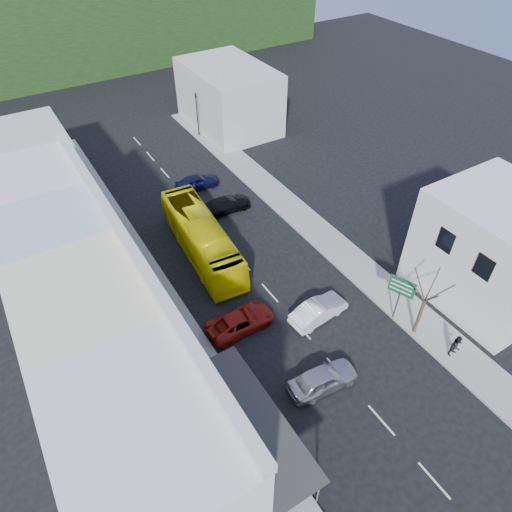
% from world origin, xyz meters
% --- Properties ---
extents(ground, '(120.00, 120.00, 0.00)m').
position_xyz_m(ground, '(0.00, 0.00, 0.00)').
color(ground, black).
rests_on(ground, ground).
extents(sidewalk_left, '(3.00, 52.00, 0.15)m').
position_xyz_m(sidewalk_left, '(-7.50, 10.00, 0.07)').
color(sidewalk_left, gray).
rests_on(sidewalk_left, ground).
extents(sidewalk_right, '(3.00, 52.00, 0.15)m').
position_xyz_m(sidewalk_right, '(7.50, 10.00, 0.07)').
color(sidewalk_right, gray).
rests_on(sidewalk_right, ground).
extents(shopfront_row, '(8.25, 30.00, 8.00)m').
position_xyz_m(shopfront_row, '(-12.49, 5.00, 4.00)').
color(shopfront_row, silver).
rests_on(shopfront_row, ground).
extents(right_building, '(8.00, 9.00, 8.00)m').
position_xyz_m(right_building, '(13.50, -4.00, 4.00)').
color(right_building, silver).
rests_on(right_building, ground).
extents(distant_block_left, '(8.00, 10.00, 6.00)m').
position_xyz_m(distant_block_left, '(-12.00, 27.00, 3.00)').
color(distant_block_left, '#B7B2A8').
rests_on(distant_block_left, ground).
extents(distant_block_right, '(8.00, 12.00, 7.00)m').
position_xyz_m(distant_block_right, '(11.00, 30.00, 3.50)').
color(distant_block_right, '#B7B2A8').
rests_on(distant_block_right, ground).
extents(hillside, '(80.00, 26.00, 14.00)m').
position_xyz_m(hillside, '(-1.45, 65.09, 6.73)').
color(hillside, black).
rests_on(hillside, ground).
extents(bus, '(3.47, 11.77, 3.10)m').
position_xyz_m(bus, '(-2.24, 10.69, 1.55)').
color(bus, '#F5E304').
rests_on(bus, ground).
extents(car_silver, '(4.54, 2.18, 1.40)m').
position_xyz_m(car_silver, '(-1.55, -4.36, 0.70)').
color(car_silver, '#B5B5BA').
rests_on(car_silver, ground).
extents(car_white, '(4.56, 2.23, 1.40)m').
position_xyz_m(car_white, '(1.61, 0.21, 0.70)').
color(car_white, silver).
rests_on(car_white, ground).
extents(car_red, '(4.64, 1.99, 1.40)m').
position_xyz_m(car_red, '(-3.54, 2.29, 0.70)').
color(car_red, maroon).
rests_on(car_red, ground).
extents(car_black_near, '(4.56, 2.00, 1.40)m').
position_xyz_m(car_black_near, '(2.27, 14.93, 0.70)').
color(car_black_near, black).
rests_on(car_black_near, ground).
extents(car_navy_mid, '(4.50, 2.07, 1.40)m').
position_xyz_m(car_navy_mid, '(1.62, 19.68, 0.70)').
color(car_navy_mid, black).
rests_on(car_navy_mid, ground).
extents(pedestrian_left, '(0.56, 0.69, 1.70)m').
position_xyz_m(pedestrian_left, '(-8.18, 2.32, 1.00)').
color(pedestrian_left, black).
rests_on(pedestrian_left, sidewalk_left).
extents(pedestrian_right, '(0.71, 0.45, 1.70)m').
position_xyz_m(pedestrian_right, '(7.22, -7.02, 1.00)').
color(pedestrian_right, black).
rests_on(pedestrian_right, sidewalk_right).
extents(direction_sign, '(1.49, 1.94, 3.99)m').
position_xyz_m(direction_sign, '(6.09, -2.64, 2.00)').
color(direction_sign, '#11502C').
rests_on(direction_sign, ground).
extents(street_tree, '(2.48, 2.48, 6.38)m').
position_xyz_m(street_tree, '(6.40, -4.34, 3.19)').
color(street_tree, '#3A2B24').
rests_on(street_tree, ground).
extents(traffic_signal, '(1.30, 1.42, 5.14)m').
position_xyz_m(traffic_signal, '(6.60, 29.43, 2.57)').
color(traffic_signal, black).
rests_on(traffic_signal, ground).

